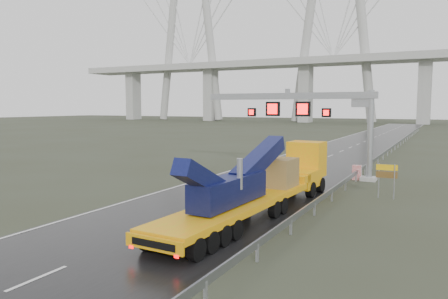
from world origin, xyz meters
The scene contains 7 objects.
ground centered at (0.00, 0.00, 0.00)m, with size 400.00×400.00×0.00m, color #323625.
road centered at (0.00, 40.00, 0.01)m, with size 11.00×200.00×0.02m, color black.
guardrail centered at (6.10, 30.00, 0.70)m, with size 0.20×140.00×1.40m, color gray, non-canonical shape.
sign_gantry centered at (2.10, 17.99, 5.61)m, with size 14.90×1.20×7.42m.
heavy_haul_truck centered at (3.30, 5.37, 1.62)m, with size 3.49×17.96×4.19m.
exit_sign_pair centered at (9.00, 11.46, 1.58)m, with size 1.31×0.18×2.25m.
striped_barrier centered at (6.00, 17.88, 0.60)m, with size 0.71×0.38×1.21m, color red.
Camera 1 is at (12.37, -17.97, 5.94)m, focal length 35.00 mm.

